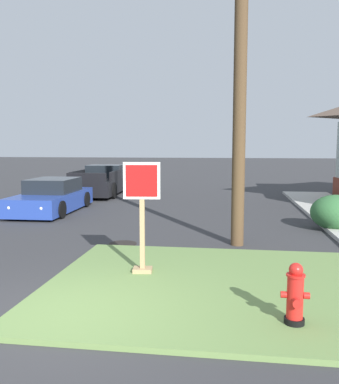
{
  "coord_description": "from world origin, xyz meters",
  "views": [
    {
      "loc": [
        2.37,
        -5.35,
        2.49
      ],
      "look_at": [
        1.06,
        3.87,
        1.44
      ],
      "focal_mm": 38.57,
      "sensor_mm": 36.0,
      "label": 1
    }
  ],
  "objects_px": {
    "stop_sign": "(142,220)",
    "utility_pole": "(241,22)",
    "manhole_cover": "(123,244)",
    "pickup_truck_black": "(102,182)",
    "parked_sedan_blue": "(52,197)",
    "fire_hydrant": "(295,295)"
  },
  "relations": [
    {
      "from": "manhole_cover",
      "to": "parked_sedan_blue",
      "type": "relative_size",
      "value": 0.16
    },
    {
      "from": "fire_hydrant",
      "to": "manhole_cover",
      "type": "distance_m",
      "value": 5.72
    },
    {
      "from": "stop_sign",
      "to": "utility_pole",
      "type": "bearing_deg",
      "value": 56.42
    },
    {
      "from": "stop_sign",
      "to": "manhole_cover",
      "type": "distance_m",
      "value": 2.9
    },
    {
      "from": "parked_sedan_blue",
      "to": "pickup_truck_black",
      "type": "relative_size",
      "value": 0.81
    },
    {
      "from": "fire_hydrant",
      "to": "pickup_truck_black",
      "type": "xyz_separation_m",
      "value": [
        -7.33,
        14.82,
        0.14
      ]
    },
    {
      "from": "fire_hydrant",
      "to": "parked_sedan_blue",
      "type": "relative_size",
      "value": 0.19
    },
    {
      "from": "stop_sign",
      "to": "manhole_cover",
      "type": "xyz_separation_m",
      "value": [
        -1.03,
        2.49,
        -1.08
      ]
    },
    {
      "from": "stop_sign",
      "to": "utility_pole",
      "type": "relative_size",
      "value": 0.2
    },
    {
      "from": "parked_sedan_blue",
      "to": "utility_pole",
      "type": "bearing_deg",
      "value": -32.58
    },
    {
      "from": "pickup_truck_black",
      "to": "stop_sign",
      "type": "bearing_deg",
      "value": -69.49
    },
    {
      "from": "manhole_cover",
      "to": "parked_sedan_blue",
      "type": "height_order",
      "value": "parked_sedan_blue"
    },
    {
      "from": "pickup_truck_black",
      "to": "utility_pole",
      "type": "relative_size",
      "value": 0.52
    },
    {
      "from": "stop_sign",
      "to": "manhole_cover",
      "type": "height_order",
      "value": "stop_sign"
    },
    {
      "from": "manhole_cover",
      "to": "pickup_truck_black",
      "type": "bearing_deg",
      "value": 110.02
    },
    {
      "from": "parked_sedan_blue",
      "to": "utility_pole",
      "type": "height_order",
      "value": "utility_pole"
    },
    {
      "from": "parked_sedan_blue",
      "to": "fire_hydrant",
      "type": "bearing_deg",
      "value": -50.55
    },
    {
      "from": "manhole_cover",
      "to": "parked_sedan_blue",
      "type": "distance_m",
      "value": 6.15
    },
    {
      "from": "stop_sign",
      "to": "pickup_truck_black",
      "type": "distance_m",
      "value": 13.73
    },
    {
      "from": "parked_sedan_blue",
      "to": "stop_sign",
      "type": "bearing_deg",
      "value": -55.11
    },
    {
      "from": "fire_hydrant",
      "to": "pickup_truck_black",
      "type": "bearing_deg",
      "value": 116.3
    },
    {
      "from": "fire_hydrant",
      "to": "parked_sedan_blue",
      "type": "height_order",
      "value": "parked_sedan_blue"
    }
  ]
}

